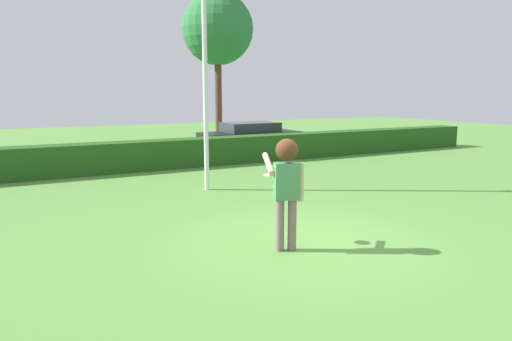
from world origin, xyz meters
name	(u,v)px	position (x,y,z in m)	size (l,w,h in m)	color
ground_plane	(304,242)	(0.00, 0.00, 0.00)	(60.00, 60.00, 0.00)	#5A923E
person	(286,179)	(-0.48, -0.17, 1.16)	(0.54, 0.82, 1.80)	#7E6263
frisbee	(271,175)	(-0.48, 0.30, 1.15)	(0.24, 0.24, 0.03)	white
lamppost	(205,61)	(0.22, 4.79, 3.27)	(0.24, 0.24, 5.90)	silver
hedge_row	(155,155)	(0.00, 8.68, 0.47)	(28.25, 0.90, 0.94)	#245219
parked_car_black	(250,136)	(4.80, 11.10, 0.69)	(4.22, 1.84, 1.25)	black
oak_tree	(218,30)	(5.08, 14.98, 5.47)	(3.43, 3.43, 7.22)	brown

